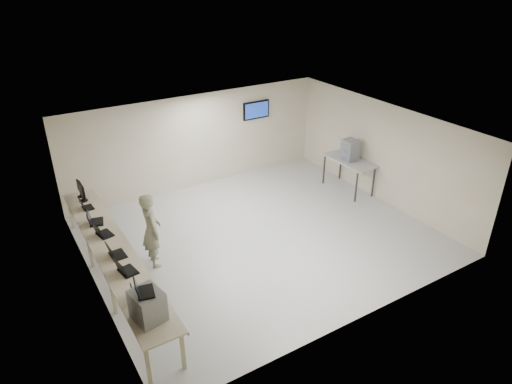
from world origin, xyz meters
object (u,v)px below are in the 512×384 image
soldier (151,230)px  side_table (349,162)px  workbench (113,251)px  equipment_box (148,306)px

soldier → side_table: (6.25, 0.54, 0.02)m
workbench → side_table: 7.24m
soldier → side_table: soldier is taller
equipment_box → side_table: (7.25, 3.21, -0.26)m
workbench → equipment_box: (-0.06, -2.37, 0.34)m
equipment_box → soldier: 2.86m
equipment_box → side_table: size_ratio=0.33×
soldier → equipment_box: bearing=165.3°
equipment_box → side_table: bearing=12.6°
soldier → side_table: size_ratio=1.08×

